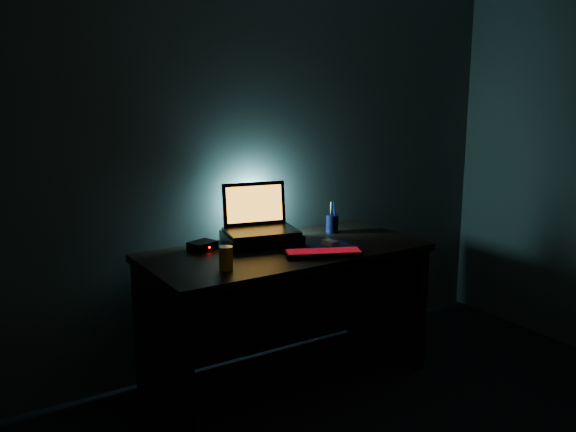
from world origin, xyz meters
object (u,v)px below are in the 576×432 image
(pen_cup, at_px, (332,224))
(router, at_px, (202,246))
(keyboard, at_px, (323,253))
(juice_glass, at_px, (226,258))
(mouse, at_px, (330,243))
(laptop, at_px, (258,220))

(pen_cup, relative_size, router, 0.66)
(keyboard, height_order, juice_glass, juice_glass)
(mouse, bearing_deg, router, 147.81)
(keyboard, xyz_separation_m, pen_cup, (0.32, 0.37, 0.04))
(laptop, height_order, pen_cup, laptop)
(keyboard, relative_size, router, 2.60)
(mouse, bearing_deg, juice_glass, -178.94)
(juice_glass, bearing_deg, pen_cup, 20.76)
(pen_cup, xyz_separation_m, router, (-0.80, 0.06, -0.03))
(laptop, distance_m, juice_glass, 0.55)
(laptop, relative_size, mouse, 4.82)
(router, bearing_deg, pen_cup, -21.29)
(mouse, bearing_deg, keyboard, -142.74)
(laptop, relative_size, keyboard, 1.04)
(laptop, bearing_deg, mouse, -34.07)
(keyboard, height_order, pen_cup, pen_cup)
(laptop, xyz_separation_m, juice_glass, (-0.39, -0.38, -0.06))
(mouse, xyz_separation_m, juice_glass, (-0.67, -0.08, 0.04))
(laptop, bearing_deg, juice_glass, -123.46)
(keyboard, distance_m, juice_glass, 0.54)
(mouse, height_order, router, router)
(mouse, relative_size, pen_cup, 0.86)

